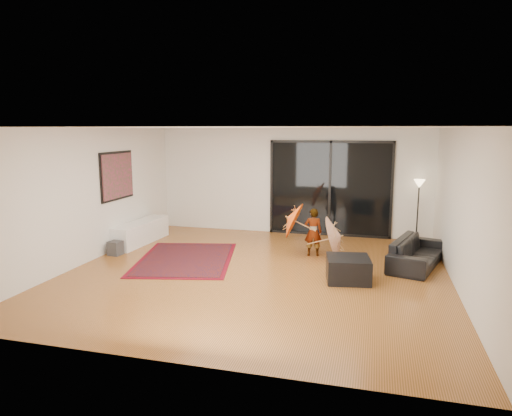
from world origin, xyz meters
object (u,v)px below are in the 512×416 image
(ottoman, at_px, (348,269))
(child, at_px, (313,232))
(media_console, at_px, (141,232))
(sofa, at_px, (417,252))

(ottoman, height_order, child, child)
(media_console, height_order, child, child)
(media_console, distance_m, ottoman, 5.19)
(media_console, relative_size, child, 1.80)
(media_console, bearing_deg, sofa, 0.59)
(media_console, relative_size, ottoman, 2.48)
(child, bearing_deg, ottoman, 109.88)
(media_console, relative_size, sofa, 0.98)
(sofa, xyz_separation_m, ottoman, (-1.25, -1.25, -0.06))
(child, bearing_deg, media_console, -10.42)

